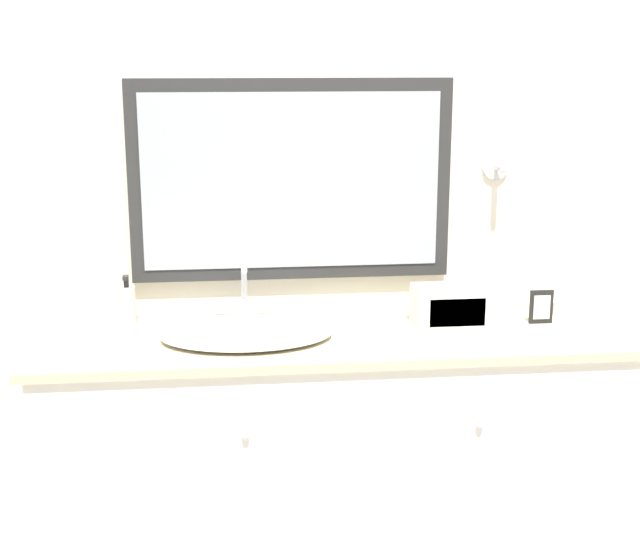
% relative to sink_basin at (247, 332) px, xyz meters
% --- Properties ---
extents(wall_back, '(8.00, 0.18, 2.55)m').
position_rel_sink_basin_xyz_m(wall_back, '(0.34, 0.35, 0.36)').
color(wall_back, silver).
rests_on(wall_back, ground_plane).
extents(vanity_counter, '(2.07, 0.60, 0.90)m').
position_rel_sink_basin_xyz_m(vanity_counter, '(0.35, 0.02, -0.47)').
color(vanity_counter, white).
rests_on(vanity_counter, ground_plane).
extents(sink_basin, '(0.56, 0.42, 0.20)m').
position_rel_sink_basin_xyz_m(sink_basin, '(0.00, 0.00, 0.00)').
color(sink_basin, white).
rests_on(sink_basin, vanity_counter).
extents(soap_bottle, '(0.06, 0.06, 0.17)m').
position_rel_sink_basin_xyz_m(soap_bottle, '(-0.40, 0.22, 0.05)').
color(soap_bottle, beige).
rests_on(soap_bottle, vanity_counter).
extents(appliance_box, '(0.26, 0.15, 0.14)m').
position_rel_sink_basin_xyz_m(appliance_box, '(0.69, 0.05, 0.05)').
color(appliance_box, white).
rests_on(appliance_box, vanity_counter).
extents(picture_frame, '(0.08, 0.01, 0.12)m').
position_rel_sink_basin_xyz_m(picture_frame, '(1.01, 0.05, 0.04)').
color(picture_frame, black).
rests_on(picture_frame, vanity_counter).
extents(hand_towel_near_sink, '(0.17, 0.11, 0.05)m').
position_rel_sink_basin_xyz_m(hand_towel_near_sink, '(1.17, 0.19, 0.00)').
color(hand_towel_near_sink, silver).
rests_on(hand_towel_near_sink, vanity_counter).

